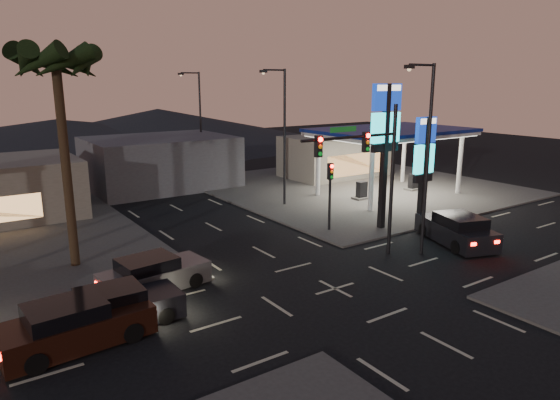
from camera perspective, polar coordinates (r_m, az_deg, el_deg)
ground at (r=22.98m, az=6.32°, el=-10.04°), size 140.00×140.00×0.00m
corner_lot_ne at (r=44.63m, az=8.54°, el=1.53°), size 24.00×24.00×0.12m
gas_station at (r=41.08m, az=12.60°, el=7.43°), size 12.20×8.20×5.47m
convenience_store at (r=49.28m, az=6.36°, el=5.00°), size 10.00×6.00×4.00m
pylon_sign_tall at (r=31.08m, az=11.97°, el=8.09°), size 2.20×0.35×9.00m
pylon_sign_short at (r=32.48m, az=16.17°, el=4.98°), size 1.60×0.35×7.00m
traffic_signal_mast at (r=25.42m, az=10.14°, el=4.40°), size 6.10×0.39×8.00m
pedestal_signal at (r=30.61m, az=5.76°, el=1.66°), size 0.32×0.39×4.30m
streetlight_near at (r=26.92m, az=16.31°, el=5.61°), size 2.14×0.25×10.00m
streetlight_mid at (r=36.50m, az=0.26°, el=8.05°), size 2.14×0.25×10.00m
streetlight_far at (r=48.63m, az=-9.30°, el=9.20°), size 2.14×0.25×10.00m
palm_a at (r=25.84m, az=-24.16°, el=12.96°), size 4.41×4.41×10.86m
building_far_mid at (r=45.32m, az=-13.54°, el=4.23°), size 12.00×9.00×4.40m
hill_right at (r=81.46m, az=-13.72°, el=8.34°), size 50.00×50.00×5.00m
hill_center at (r=77.46m, az=-24.16°, el=6.94°), size 60.00×60.00×4.00m
car_lane_a_front at (r=20.34m, az=-18.09°, el=-11.66°), size 4.81×2.08×1.56m
car_lane_a_mid at (r=19.37m, az=-22.41°, el=-13.13°), size 5.32×2.51×1.69m
car_lane_b_front at (r=23.10m, az=-14.29°, el=-8.29°), size 5.02×2.51×1.59m
suv_station at (r=30.39m, az=19.52°, el=-3.24°), size 3.81×5.68×1.76m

